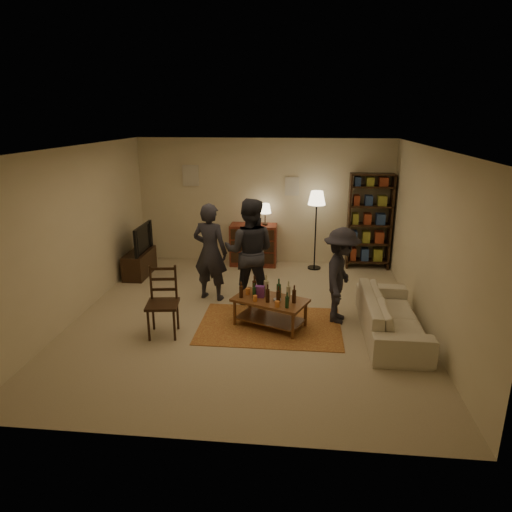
# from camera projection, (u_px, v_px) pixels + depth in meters

# --- Properties ---
(floor) EXTENTS (6.00, 6.00, 0.00)m
(floor) POSITION_uv_depth(u_px,v_px,m) (248.00, 317.00, 7.46)
(floor) COLOR #C6B793
(floor) RESTS_ON ground
(room_shell) EXTENTS (6.00, 6.00, 6.00)m
(room_shell) POSITION_uv_depth(u_px,v_px,m) (234.00, 180.00, 9.82)
(room_shell) COLOR beige
(room_shell) RESTS_ON ground
(rug) EXTENTS (2.20, 1.50, 0.01)m
(rug) POSITION_uv_depth(u_px,v_px,m) (270.00, 325.00, 7.13)
(rug) COLOR brown
(rug) RESTS_ON ground
(coffee_table) EXTENTS (1.25, 0.98, 0.79)m
(coffee_table) POSITION_uv_depth(u_px,v_px,m) (270.00, 302.00, 7.02)
(coffee_table) COLOR brown
(coffee_table) RESTS_ON ground
(dining_chair) EXTENTS (0.52, 0.52, 1.06)m
(dining_chair) POSITION_uv_depth(u_px,v_px,m) (163.00, 298.00, 6.75)
(dining_chair) COLOR #322110
(dining_chair) RESTS_ON ground
(tv_stand) EXTENTS (0.40, 1.00, 1.06)m
(tv_stand) POSITION_uv_depth(u_px,v_px,m) (139.00, 257.00, 9.29)
(tv_stand) COLOR #322110
(tv_stand) RESTS_ON ground
(dresser) EXTENTS (1.00, 0.50, 1.36)m
(dresser) POSITION_uv_depth(u_px,v_px,m) (254.00, 244.00, 9.92)
(dresser) COLOR brown
(dresser) RESTS_ON ground
(bookshelf) EXTENTS (0.90, 0.34, 2.02)m
(bookshelf) POSITION_uv_depth(u_px,v_px,m) (369.00, 221.00, 9.58)
(bookshelf) COLOR #322110
(bookshelf) RESTS_ON ground
(floor_lamp) EXTENTS (0.36, 0.36, 1.67)m
(floor_lamp) POSITION_uv_depth(u_px,v_px,m) (317.00, 203.00, 9.38)
(floor_lamp) COLOR black
(floor_lamp) RESTS_ON ground
(sofa) EXTENTS (0.81, 2.08, 0.61)m
(sofa) POSITION_uv_depth(u_px,v_px,m) (391.00, 316.00, 6.78)
(sofa) COLOR beige
(sofa) RESTS_ON ground
(person_left) EXTENTS (0.71, 0.56, 1.73)m
(person_left) POSITION_uv_depth(u_px,v_px,m) (210.00, 252.00, 7.96)
(person_left) COLOR #25252C
(person_left) RESTS_ON ground
(person_right) EXTENTS (0.93, 0.74, 1.84)m
(person_right) POSITION_uv_depth(u_px,v_px,m) (250.00, 252.00, 7.80)
(person_right) COLOR #25262D
(person_right) RESTS_ON ground
(person_by_sofa) EXTENTS (0.76, 1.08, 1.53)m
(person_by_sofa) POSITION_uv_depth(u_px,v_px,m) (341.00, 276.00, 7.09)
(person_by_sofa) COLOR #232228
(person_by_sofa) RESTS_ON ground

